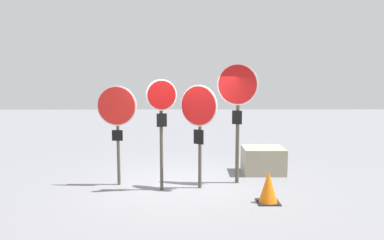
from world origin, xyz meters
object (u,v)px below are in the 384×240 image
at_px(stop_sign_0, 117,114).
at_px(stop_sign_3, 237,99).
at_px(stop_sign_1, 161,112).
at_px(storage_crate, 263,160).
at_px(traffic_cone_0, 268,187).
at_px(stop_sign_2, 199,115).

xyz_separation_m(stop_sign_0, stop_sign_3, (2.74, 0.14, 0.33)).
relative_size(stop_sign_1, stop_sign_3, 0.87).
xyz_separation_m(stop_sign_0, storage_crate, (3.56, 1.10, -1.31)).
xyz_separation_m(traffic_cone_0, storage_crate, (0.35, 2.32, 0.02)).
bearing_deg(traffic_cone_0, stop_sign_1, 159.44).
distance_m(stop_sign_0, traffic_cone_0, 3.68).
bearing_deg(stop_sign_0, stop_sign_3, 7.42).
height_order(stop_sign_0, storage_crate, stop_sign_0).
height_order(stop_sign_3, storage_crate, stop_sign_3).
relative_size(stop_sign_1, stop_sign_2, 1.05).
xyz_separation_m(stop_sign_2, stop_sign_3, (0.90, 0.40, 0.33)).
relative_size(stop_sign_1, storage_crate, 2.33).
distance_m(stop_sign_3, storage_crate, 2.07).
distance_m(traffic_cone_0, storage_crate, 2.35).
distance_m(stop_sign_1, stop_sign_3, 1.80).
bearing_deg(traffic_cone_0, stop_sign_3, 108.80).
bearing_deg(stop_sign_2, stop_sign_3, 55.01).
distance_m(stop_sign_0, stop_sign_2, 1.87).
height_order(stop_sign_0, stop_sign_3, stop_sign_3).
height_order(stop_sign_2, stop_sign_3, stop_sign_3).
distance_m(stop_sign_0, storage_crate, 3.95).
bearing_deg(storage_crate, stop_sign_1, -149.05).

